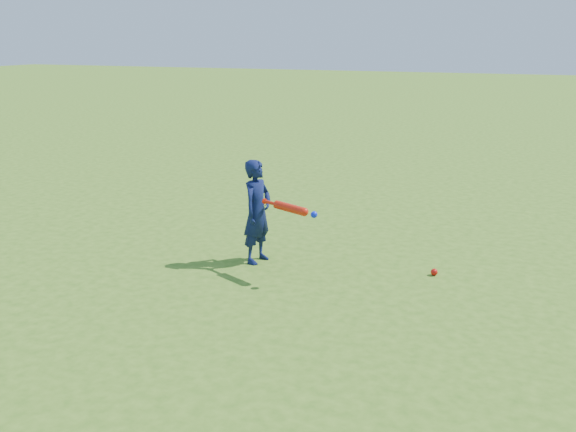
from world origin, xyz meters
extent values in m
plane|color=#3C6B19|center=(0.00, 0.00, 0.00)|extent=(80.00, 80.00, 0.00)
imported|color=#0D1540|center=(0.70, -0.31, 0.59)|extent=(0.35, 0.47, 1.18)
sphere|color=red|center=(2.65, -0.01, 0.04)|extent=(0.08, 0.08, 0.08)
cylinder|color=red|center=(0.84, -0.43, 0.75)|extent=(0.04, 0.06, 0.06)
cylinder|color=red|center=(0.94, -0.47, 0.75)|extent=(0.20, 0.12, 0.04)
cylinder|color=red|center=(1.21, -0.60, 0.75)|extent=(0.42, 0.26, 0.09)
sphere|color=red|center=(1.40, -0.68, 0.75)|extent=(0.09, 0.09, 0.09)
sphere|color=#0D20E2|center=(1.53, -0.74, 0.75)|extent=(0.07, 0.07, 0.07)
camera|label=1|loc=(3.61, -6.62, 2.49)|focal=40.00mm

